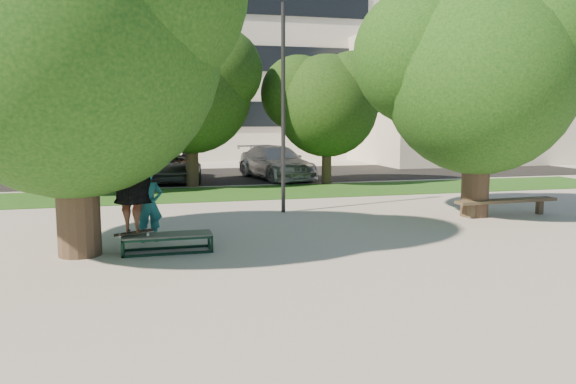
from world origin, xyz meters
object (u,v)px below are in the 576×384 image
object	(u,v)px
car_dark	(90,168)
grind_box	(167,243)
bystander	(149,205)
bench	(507,202)
car_silver_a	(55,169)
car_silver_b	(276,162)
tree_left	(65,28)
tree_right	(476,67)
lamppost	(283,103)
car_grey	(173,165)

from	to	relation	value
car_dark	grind_box	bearing A→B (deg)	-78.84
bystander	bench	world-z (taller)	bystander
car_silver_a	car_silver_b	xyz separation A→B (m)	(9.25, 0.45, 0.06)
tree_left	tree_right	xyz separation A→B (m)	(10.21, 1.99, -0.33)
lamppost	bystander	bearing A→B (deg)	-141.38
tree_left	car_silver_a	distance (m)	13.12
lamppost	grind_box	size ratio (longest dim) A/B	3.39
car_silver_a	car_dark	world-z (taller)	car_dark
lamppost	car_silver_b	xyz separation A→B (m)	(1.90, 8.95, -2.41)
grind_box	bystander	size ratio (longest dim) A/B	1.10
car_dark	car_grey	world-z (taller)	car_dark
bystander	car_silver_b	world-z (taller)	bystander
tree_left	bystander	bearing A→B (deg)	30.05
tree_left	car_silver_b	bearing A→B (deg)	60.76
tree_left	bench	world-z (taller)	tree_left
car_silver_a	tree_left	bearing A→B (deg)	-81.23
grind_box	car_grey	world-z (taller)	car_grey
car_dark	tree_left	bearing A→B (deg)	-86.68
grind_box	car_dark	distance (m)	13.02
bystander	car_grey	bearing A→B (deg)	76.78
tree_left	car_silver_a	size ratio (longest dim) A/B	1.76
grind_box	bystander	world-z (taller)	bystander
lamppost	car_silver_a	size ratio (longest dim) A/B	1.51
tree_right	car_silver_b	size ratio (longest dim) A/B	1.27
lamppost	car_dark	bearing A→B (deg)	124.96
tree_right	car_grey	bearing A→B (deg)	124.14
tree_right	car_silver_a	world-z (taller)	tree_right
tree_left	grind_box	world-z (taller)	tree_left
car_grey	bystander	bearing A→B (deg)	-92.15
tree_left	lamppost	bearing A→B (deg)	36.42
lamppost	bystander	world-z (taller)	lamppost
grind_box	car_dark	bearing A→B (deg)	101.08
tree_left	car_dark	distance (m)	13.04
tree_right	bench	distance (m)	3.83
tree_left	car_silver_b	distance (m)	15.18
bystander	car_dark	distance (m)	11.84
lamppost	car_grey	world-z (taller)	lamppost
grind_box	bystander	bearing A→B (deg)	106.19
car_silver_a	car_dark	distance (m)	1.35
bench	tree_right	bearing A→B (deg)	160.21
car_grey	car_silver_a	bearing A→B (deg)	-167.53
tree_left	car_dark	bearing A→B (deg)	93.24
grind_box	lamppost	bearing A→B (deg)	50.10
car_grey	car_dark	bearing A→B (deg)	-165.28
tree_right	car_silver_b	distance (m)	11.76
grind_box	car_silver_a	world-z (taller)	car_silver_a
lamppost	car_dark	world-z (taller)	lamppost
grind_box	car_silver_a	bearing A→B (deg)	106.85
lamppost	bystander	size ratio (longest dim) A/B	3.73
bystander	car_grey	distance (m)	12.37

